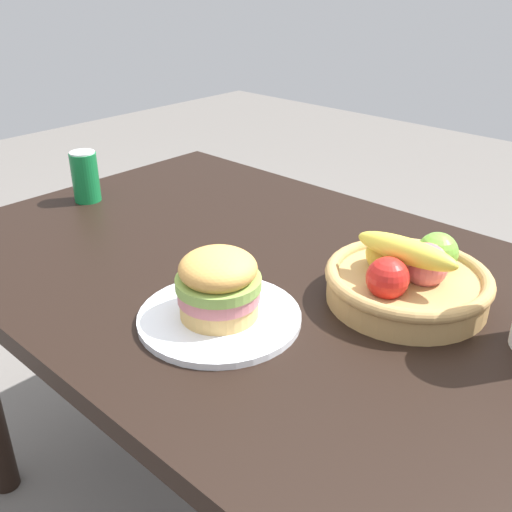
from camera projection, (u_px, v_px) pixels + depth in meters
dining_table at (266, 314)px, 1.20m from camera, size 1.40×0.90×0.75m
plate at (220, 317)px, 0.99m from camera, size 0.27×0.27×0.01m
sandwich at (218, 284)px, 0.96m from camera, size 0.14×0.14×0.12m
soda_can at (85, 177)px, 1.46m from camera, size 0.07×0.07×0.13m
fruit_basket at (408, 279)px, 1.03m from camera, size 0.29×0.29×0.14m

